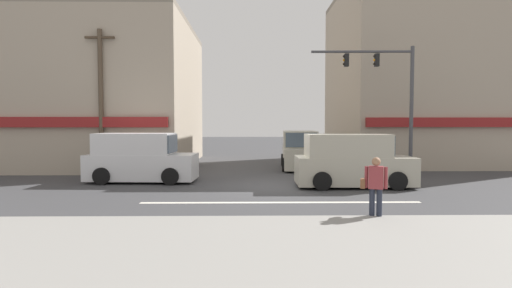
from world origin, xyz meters
The scene contains 12 objects.
ground_plane centered at (0.00, 0.00, 0.00)m, with size 120.00×120.00×0.00m, color #3D3D3F.
lane_marking_stripe centered at (0.00, -3.50, 0.00)m, with size 9.00×0.24×0.01m, color silver.
sidewalk_curb centered at (0.00, -8.50, 0.08)m, with size 40.00×5.00×0.16m, color gray.
building_left_block centered at (-10.45, 9.06, 4.33)m, with size 11.55×11.59×8.67m.
building_right_corner centered at (10.24, 9.77, 5.55)m, with size 10.84×10.21×11.10m.
utility_pole_near_left centered at (-8.18, 3.24, 3.67)m, with size 1.40×0.22×7.04m.
utility_pole_far_right centered at (8.50, 8.75, 4.28)m, with size 1.40×0.22×8.25m.
traffic_light_mast centered at (5.76, 2.88, 4.18)m, with size 4.89×0.31×6.20m.
van_waiting_far centered at (-5.75, 1.17, 1.01)m, with size 4.67×2.19×2.11m.
van_crossing_rightbound centered at (1.81, 6.24, 1.01)m, with size 2.26×4.71×2.11m.
van_crossing_center centered at (3.07, -0.34, 1.01)m, with size 4.62×2.08×2.11m.
pedestrian_foreground_with_bag centered at (2.22, -6.03, 0.95)m, with size 0.66×0.47×1.67m.
Camera 1 is at (-0.99, -16.14, 2.53)m, focal length 28.00 mm.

